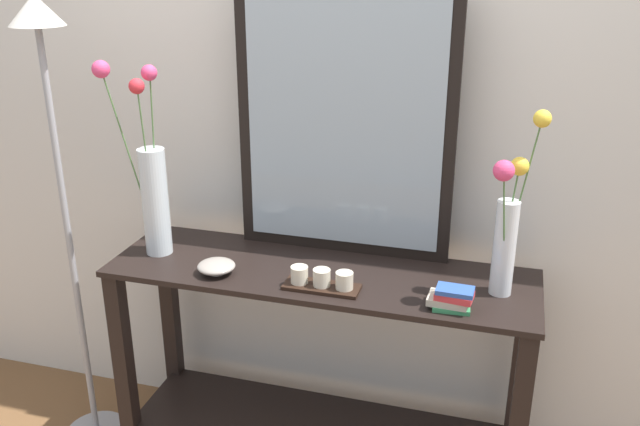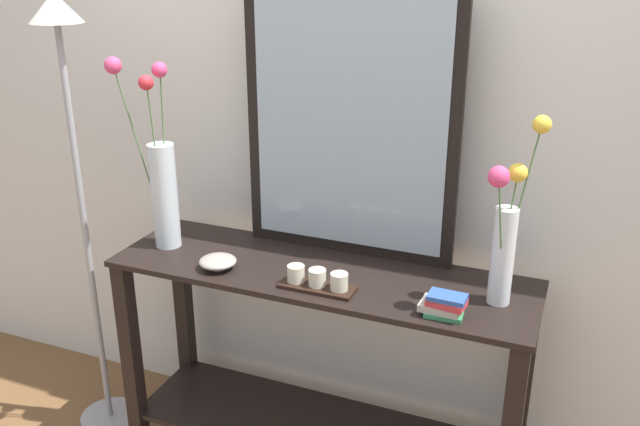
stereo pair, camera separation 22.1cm
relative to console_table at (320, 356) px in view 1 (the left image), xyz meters
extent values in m
cube|color=silver|center=(0.00, 0.34, 0.85)|extent=(6.40, 0.08, 2.70)
cube|color=black|center=(0.00, 0.00, 0.32)|extent=(1.44, 0.43, 0.02)
cube|color=black|center=(-0.68, -0.18, -0.09)|extent=(0.06, 0.06, 0.82)
cube|color=black|center=(-0.68, 0.18, -0.09)|extent=(0.06, 0.06, 0.82)
cube|color=black|center=(0.68, 0.18, -0.09)|extent=(0.06, 0.06, 0.82)
cube|color=black|center=(0.03, 0.19, 0.79)|extent=(0.75, 0.03, 0.91)
cube|color=#9EADB7|center=(0.03, 0.17, 0.79)|extent=(0.67, 0.00, 0.83)
cylinder|color=silver|center=(-0.59, -0.01, 0.52)|extent=(0.09, 0.09, 0.38)
cylinder|color=#4C753D|center=(-0.59, -0.04, 0.64)|extent=(0.01, 0.05, 0.58)
sphere|color=red|center=(-0.59, -0.06, 0.93)|extent=(0.05, 0.05, 0.05)
cylinder|color=#4C753D|center=(-0.59, 0.00, 0.66)|extent=(0.02, 0.01, 0.61)
sphere|color=#EA4275|center=(-0.58, 0.00, 0.97)|extent=(0.05, 0.05, 0.05)
cylinder|color=#4C753D|center=(-0.65, -0.04, 0.67)|extent=(0.12, 0.06, 0.63)
sphere|color=#EA4275|center=(-0.71, -0.07, 0.99)|extent=(0.06, 0.06, 0.06)
cylinder|color=silver|center=(0.59, 0.01, 0.49)|extent=(0.07, 0.07, 0.31)
cylinder|color=#4C753D|center=(0.58, -0.03, 0.56)|extent=(0.04, 0.09, 0.41)
sphere|color=#EA4275|center=(0.56, -0.08, 0.76)|extent=(0.06, 0.06, 0.06)
cylinder|color=#4C753D|center=(0.59, 0.01, 0.55)|extent=(0.04, 0.01, 0.40)
sphere|color=yellow|center=(0.60, 0.00, 0.75)|extent=(0.06, 0.06, 0.06)
cylinder|color=#4C753D|center=(0.61, 0.02, 0.62)|extent=(0.08, 0.01, 0.54)
sphere|color=yellow|center=(0.65, 0.02, 0.89)|extent=(0.05, 0.05, 0.05)
cube|color=black|center=(0.04, -0.12, 0.34)|extent=(0.24, 0.09, 0.01)
cylinder|color=beige|center=(-0.03, -0.12, 0.37)|extent=(0.06, 0.06, 0.05)
cylinder|color=beige|center=(0.04, -0.12, 0.37)|extent=(0.06, 0.06, 0.05)
cylinder|color=beige|center=(0.12, -0.12, 0.37)|extent=(0.06, 0.06, 0.05)
cylinder|color=#9E9389|center=(-0.33, -0.11, 0.34)|extent=(0.05, 0.05, 0.01)
ellipsoid|color=#9E9389|center=(-0.33, -0.11, 0.36)|extent=(0.13, 0.13, 0.04)
cube|color=#388E56|center=(0.45, -0.14, 0.34)|extent=(0.11, 0.07, 0.01)
cube|color=#B2A893|center=(0.44, -0.13, 0.36)|extent=(0.12, 0.09, 0.02)
cube|color=#C63338|center=(0.46, -0.14, 0.38)|extent=(0.12, 0.08, 0.02)
cube|color=#2D519E|center=(0.46, -0.14, 0.40)|extent=(0.11, 0.07, 0.01)
cylinder|color=#9E9EA3|center=(-0.93, -0.06, 0.31)|extent=(0.02, 0.02, 1.60)
cone|color=beige|center=(-0.93, -0.06, 1.16)|extent=(0.18, 0.18, 0.10)
camera|label=1|loc=(0.57, -1.98, 1.35)|focal=38.30mm
camera|label=2|loc=(0.78, -1.91, 1.35)|focal=38.30mm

